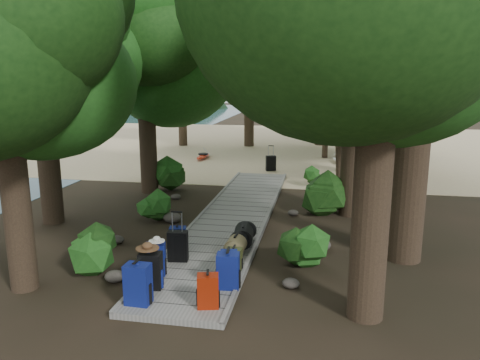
% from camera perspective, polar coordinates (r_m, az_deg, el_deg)
% --- Properties ---
extents(ground, '(120.00, 120.00, 0.00)m').
position_cam_1_polar(ground, '(12.68, -1.58, -6.11)').
color(ground, black).
rests_on(ground, ground).
extents(sand_beach, '(40.00, 22.00, 0.02)m').
position_cam_1_polar(sand_beach, '(28.15, 5.17, 4.23)').
color(sand_beach, tan).
rests_on(sand_beach, ground).
extents(distant_hill, '(32.00, 16.00, 12.00)m').
position_cam_1_polar(distant_hill, '(73.43, -25.31, 8.19)').
color(distant_hill, black).
rests_on(distant_hill, ground).
extents(boardwalk, '(2.00, 12.00, 0.12)m').
position_cam_1_polar(boardwalk, '(13.59, -0.71, -4.55)').
color(boardwalk, gray).
rests_on(boardwalk, ground).
extents(backpack_left_a, '(0.45, 0.32, 0.82)m').
position_cam_1_polar(backpack_left_a, '(8.57, -12.34, -12.05)').
color(backpack_left_a, navy).
rests_on(backpack_left_a, boardwalk).
extents(backpack_left_b, '(0.46, 0.35, 0.78)m').
position_cam_1_polar(backpack_left_b, '(9.12, -10.84, -10.56)').
color(backpack_left_b, black).
rests_on(backpack_left_b, boardwalk).
extents(backpack_left_c, '(0.44, 0.36, 0.73)m').
position_cam_1_polar(backpack_left_c, '(9.70, -10.26, -9.27)').
color(backpack_left_c, navy).
rests_on(backpack_left_c, boardwalk).
extents(backpack_left_d, '(0.41, 0.33, 0.57)m').
position_cam_1_polar(backpack_left_d, '(11.06, -7.60, -6.85)').
color(backpack_left_d, navy).
rests_on(backpack_left_d, boardwalk).
extents(backpack_right_a, '(0.42, 0.34, 0.66)m').
position_cam_1_polar(backpack_right_a, '(8.33, -3.93, -13.14)').
color(backpack_right_a, '#9B1C08').
rests_on(backpack_right_a, boardwalk).
extents(backpack_right_b, '(0.45, 0.34, 0.76)m').
position_cam_1_polar(backpack_right_b, '(8.98, -1.47, -10.78)').
color(backpack_right_b, navy).
rests_on(backpack_right_b, boardwalk).
extents(backpack_right_c, '(0.38, 0.30, 0.58)m').
position_cam_1_polar(backpack_right_c, '(9.54, -1.37, -9.93)').
color(backpack_right_c, navy).
rests_on(backpack_right_c, boardwalk).
extents(backpack_right_d, '(0.33, 0.24, 0.50)m').
position_cam_1_polar(backpack_right_d, '(9.85, -0.72, -9.42)').
color(backpack_right_d, '#363C18').
rests_on(backpack_right_d, boardwalk).
extents(duffel_right_khaki, '(0.46, 0.67, 0.43)m').
position_cam_1_polar(duffel_right_khaki, '(10.63, -0.47, -7.93)').
color(duffel_right_khaki, olive).
rests_on(duffel_right_khaki, boardwalk).
extents(duffel_right_black, '(0.54, 0.79, 0.47)m').
position_cam_1_polar(duffel_right_black, '(11.20, 0.42, -6.75)').
color(duffel_right_black, black).
rests_on(duffel_right_black, boardwalk).
extents(suitcase_on_boardwalk, '(0.46, 0.29, 0.66)m').
position_cam_1_polar(suitcase_on_boardwalk, '(10.33, -7.59, -7.99)').
color(suitcase_on_boardwalk, black).
rests_on(suitcase_on_boardwalk, boardwalk).
extents(lone_suitcase_on_sand, '(0.47, 0.37, 0.66)m').
position_cam_1_polar(lone_suitcase_on_sand, '(20.42, 3.78, 2.05)').
color(lone_suitcase_on_sand, black).
rests_on(lone_suitcase_on_sand, sand_beach).
extents(hat_brown, '(0.44, 0.44, 0.13)m').
position_cam_1_polar(hat_brown, '(9.00, -11.23, -7.80)').
color(hat_brown, '#51351E').
rests_on(hat_brown, backpack_left_b).
extents(hat_white, '(0.32, 0.32, 0.11)m').
position_cam_1_polar(hat_white, '(9.50, -10.12, -7.05)').
color(hat_white, silver).
rests_on(hat_white, backpack_left_c).
extents(kayak, '(0.94, 3.58, 0.36)m').
position_cam_1_polar(kayak, '(23.42, -4.51, 3.02)').
color(kayak, red).
rests_on(kayak, sand_beach).
extents(sun_lounger, '(0.81, 1.74, 0.54)m').
position_cam_1_polar(sun_lounger, '(22.68, 12.16, 2.70)').
color(sun_lounger, silver).
rests_on(sun_lounger, sand_beach).
extents(tree_right_a, '(5.31, 5.31, 8.84)m').
position_cam_1_polar(tree_right_a, '(7.69, 16.82, 14.77)').
color(tree_right_a, black).
rests_on(tree_right_a, ground).
extents(tree_right_b, '(6.19, 6.19, 11.05)m').
position_cam_1_polar(tree_right_b, '(10.74, 21.43, 19.60)').
color(tree_right_b, black).
rests_on(tree_right_b, ground).
extents(tree_right_c, '(5.56, 5.56, 9.63)m').
position_cam_1_polar(tree_right_c, '(13.87, 14.25, 15.31)').
color(tree_right_c, black).
rests_on(tree_right_c, ground).
extents(tree_right_d, '(6.01, 6.01, 11.02)m').
position_cam_1_polar(tree_right_d, '(16.65, 21.01, 16.76)').
color(tree_right_d, black).
rests_on(tree_right_d, ground).
extents(tree_right_e, '(5.47, 5.47, 9.84)m').
position_cam_1_polar(tree_right_e, '(19.50, 16.28, 14.60)').
color(tree_right_e, black).
rests_on(tree_right_e, ground).
extents(tree_right_f, '(5.62, 5.62, 10.03)m').
position_cam_1_polar(tree_right_f, '(21.24, 21.04, 14.33)').
color(tree_right_f, black).
rests_on(tree_right_f, ground).
extents(tree_left_a, '(4.44, 4.44, 7.40)m').
position_cam_1_polar(tree_left_a, '(9.46, -26.75, 9.10)').
color(tree_left_a, black).
rests_on(tree_left_a, ground).
extents(tree_left_b, '(4.71, 4.71, 8.48)m').
position_cam_1_polar(tree_left_b, '(13.78, -23.18, 12.33)').
color(tree_left_b, black).
rests_on(tree_left_b, ground).
extents(tree_left_c, '(4.95, 4.95, 8.62)m').
position_cam_1_polar(tree_left_c, '(16.61, -11.54, 13.17)').
color(tree_left_c, black).
rests_on(tree_left_c, ground).
extents(tree_back_a, '(4.73, 4.73, 8.19)m').
position_cam_1_polar(tree_back_a, '(27.49, 1.13, 12.62)').
color(tree_back_a, black).
rests_on(tree_back_a, ground).
extents(tree_back_b, '(5.37, 5.37, 9.59)m').
position_cam_1_polar(tree_back_b, '(28.35, 10.11, 13.85)').
color(tree_back_b, black).
rests_on(tree_back_b, ground).
extents(tree_back_c, '(4.51, 4.51, 8.12)m').
position_cam_1_polar(tree_back_c, '(27.31, 14.90, 12.14)').
color(tree_back_c, black).
rests_on(tree_back_c, ground).
extents(tree_back_d, '(4.28, 4.28, 7.14)m').
position_cam_1_polar(tree_back_d, '(27.96, -7.13, 11.45)').
color(tree_back_d, black).
rests_on(tree_back_d, ground).
extents(palm_right_a, '(4.51, 4.51, 7.68)m').
position_cam_1_polar(palm_right_a, '(17.66, 13.16, 11.53)').
color(palm_right_a, '#113F13').
rests_on(palm_right_a, ground).
extents(palm_right_b, '(4.23, 4.23, 8.17)m').
position_cam_1_polar(palm_right_b, '(22.81, 16.54, 12.11)').
color(palm_right_b, '#113F13').
rests_on(palm_right_b, ground).
extents(palm_right_c, '(3.98, 3.98, 6.33)m').
position_cam_1_polar(palm_right_c, '(23.99, 11.10, 10.19)').
color(palm_right_c, '#113F13').
rests_on(palm_right_c, ground).
extents(palm_left_a, '(4.58, 4.58, 7.29)m').
position_cam_1_polar(palm_left_a, '(19.25, -11.96, 11.05)').
color(palm_left_a, '#113F13').
rests_on(palm_left_a, ground).
extents(rock_left_a, '(0.42, 0.37, 0.23)m').
position_cam_1_polar(rock_left_a, '(9.94, -15.02, -11.27)').
color(rock_left_a, '#4C473F').
rests_on(rock_left_a, ground).
extents(rock_left_b, '(0.37, 0.33, 0.20)m').
position_cam_1_polar(rock_left_b, '(12.05, -14.84, -7.05)').
color(rock_left_b, '#4C473F').
rests_on(rock_left_b, ground).
extents(rock_left_c, '(0.51, 0.46, 0.28)m').
position_cam_1_polar(rock_left_c, '(13.42, -8.27, -4.54)').
color(rock_left_c, '#4C473F').
rests_on(rock_left_c, ground).
extents(rock_left_d, '(0.33, 0.30, 0.18)m').
position_cam_1_polar(rock_left_d, '(15.88, -7.84, -2.03)').
color(rock_left_d, '#4C473F').
rests_on(rock_left_d, ground).
extents(rock_right_a, '(0.35, 0.31, 0.19)m').
position_cam_1_polar(rock_right_a, '(9.41, 6.21, -12.40)').
color(rock_right_a, '#4C473F').
rests_on(rock_right_a, ground).
extents(rock_right_b, '(0.54, 0.49, 0.30)m').
position_cam_1_polar(rock_right_b, '(11.36, 9.65, -7.75)').
color(rock_right_b, '#4C473F').
rests_on(rock_right_b, ground).
extents(rock_right_c, '(0.32, 0.28, 0.17)m').
position_cam_1_polar(rock_right_c, '(14.02, 6.50, -3.98)').
color(rock_right_c, '#4C473F').
rests_on(rock_right_c, ground).
extents(rock_right_d, '(0.52, 0.47, 0.29)m').
position_cam_1_polar(rock_right_d, '(15.93, 9.90, -1.86)').
color(rock_right_d, '#4C473F').
rests_on(rock_right_d, ground).
extents(shrub_left_a, '(1.13, 1.13, 1.02)m').
position_cam_1_polar(shrub_left_a, '(10.47, -17.25, -7.84)').
color(shrub_left_a, '#1C4C16').
rests_on(shrub_left_a, ground).
extents(shrub_left_b, '(0.82, 0.82, 0.74)m').
position_cam_1_polar(shrub_left_b, '(13.68, -10.38, -3.31)').
color(shrub_left_b, '#1C4C16').
rests_on(shrub_left_b, ground).
extents(shrub_left_c, '(1.38, 1.38, 1.24)m').
position_cam_1_polar(shrub_left_c, '(17.27, -8.29, 0.94)').
color(shrub_left_c, '#1C4C16').
rests_on(shrub_left_c, ground).
extents(shrub_right_a, '(0.92, 0.92, 0.83)m').
position_cam_1_polar(shrub_right_a, '(10.39, 7.76, -8.08)').
color(shrub_right_a, '#1C4C16').
rests_on(shrub_right_a, ground).
extents(shrub_right_b, '(1.43, 1.43, 1.29)m').
position_cam_1_polar(shrub_right_b, '(14.04, 9.92, -1.72)').
color(shrub_right_b, '#1C4C16').
rests_on(shrub_right_b, ground).
extents(shrub_right_c, '(0.74, 0.74, 0.67)m').
position_cam_1_polar(shrub_right_c, '(17.76, 8.86, 0.30)').
color(shrub_right_c, '#1C4C16').
rests_on(shrub_right_c, ground).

